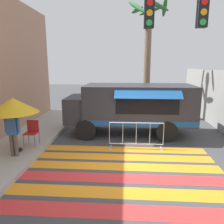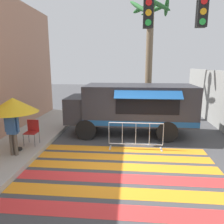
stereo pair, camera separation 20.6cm
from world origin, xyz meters
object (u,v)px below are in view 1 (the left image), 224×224
object	(u,v)px
food_truck	(129,105)
patio_umbrella	(13,106)
vendor_person	(13,130)
traffic_signal_pole	(201,38)
barricade_front	(136,136)
folding_chair	(32,130)
palm_tree	(148,43)

from	to	relation	value
food_truck	patio_umbrella	bearing A→B (deg)	-144.77
vendor_person	traffic_signal_pole	bearing A→B (deg)	2.34
patio_umbrella	food_truck	bearing A→B (deg)	35.23
traffic_signal_pole	barricade_front	distance (m)	4.21
traffic_signal_pole	barricade_front	bearing A→B (deg)	163.03
food_truck	traffic_signal_pole	size ratio (longest dim) A/B	1.02
food_truck	barricade_front	distance (m)	2.19
traffic_signal_pole	patio_umbrella	xyz separation A→B (m)	(-6.47, -0.34, -2.29)
patio_umbrella	barricade_front	distance (m)	4.74
food_truck	folding_chair	size ratio (longest dim) A/B	6.11
folding_chair	food_truck	bearing A→B (deg)	19.21
patio_umbrella	palm_tree	bearing A→B (deg)	49.91
vendor_person	patio_umbrella	bearing A→B (deg)	102.82
food_truck	barricade_front	xyz separation A→B (m)	(0.28, -1.98, -0.88)
vendor_person	folding_chair	bearing A→B (deg)	77.64
traffic_signal_pole	palm_tree	bearing A→B (deg)	101.48
food_truck	barricade_front	size ratio (longest dim) A/B	2.75
traffic_signal_pole	folding_chair	size ratio (longest dim) A/B	5.97
food_truck	palm_tree	size ratio (longest dim) A/B	0.85
food_truck	barricade_front	world-z (taller)	food_truck
folding_chair	traffic_signal_pole	bearing A→B (deg)	-14.22
food_truck	folding_chair	xyz separation A→B (m)	(-3.86, -2.23, -0.66)
vendor_person	barricade_front	world-z (taller)	vendor_person
patio_umbrella	vendor_person	xyz separation A→B (m)	(0.14, -0.44, -0.77)
patio_umbrella	barricade_front	xyz separation A→B (m)	(4.44, 0.95, -1.35)
food_truck	barricade_front	bearing A→B (deg)	-81.86
vendor_person	barricade_front	xyz separation A→B (m)	(4.30, 1.40, -0.58)
food_truck	vendor_person	size ratio (longest dim) A/B	3.57
patio_umbrella	traffic_signal_pole	bearing A→B (deg)	2.97
food_truck	folding_chair	distance (m)	4.51
palm_tree	traffic_signal_pole	bearing A→B (deg)	-78.52
traffic_signal_pole	palm_tree	size ratio (longest dim) A/B	0.83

